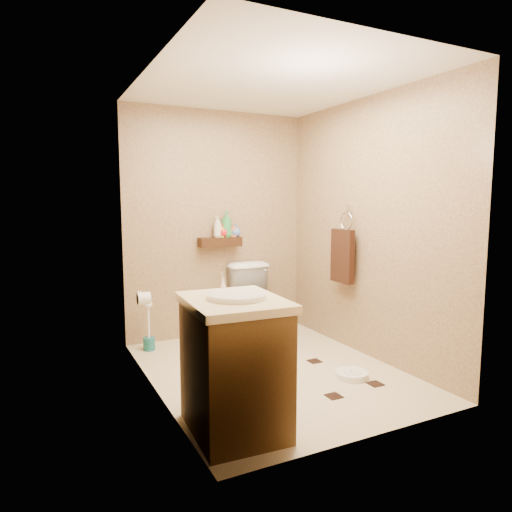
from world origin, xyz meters
TOP-DOWN VIEW (x-y plane):
  - ground at (0.00, 0.00)m, footprint 2.50×2.50m
  - wall_back at (0.00, 1.25)m, footprint 2.00×0.04m
  - wall_front at (0.00, -1.25)m, footprint 2.00×0.04m
  - wall_left at (-1.00, 0.00)m, footprint 0.04×2.50m
  - wall_right at (1.00, 0.00)m, footprint 0.04×2.50m
  - ceiling at (0.00, 0.00)m, footprint 2.00×2.50m
  - wall_shelf at (0.00, 1.17)m, footprint 0.46×0.14m
  - floor_accents at (0.03, -0.05)m, footprint 1.29×1.37m
  - toilet at (0.33, 0.83)m, footprint 0.47×0.79m
  - vanity at (-0.70, -0.79)m, footprint 0.62×0.73m
  - bathroom_scale at (0.52, -0.43)m, footprint 0.32×0.32m
  - toilet_brush at (-0.82, 1.02)m, footprint 0.11×0.11m
  - towel_ring at (0.91, 0.25)m, footprint 0.12×0.30m
  - toilet_paper at (-0.94, 0.65)m, footprint 0.12×0.11m
  - bottle_a at (-0.03, 1.17)m, footprint 0.12×0.12m
  - bottle_b at (0.01, 1.17)m, footprint 0.09×0.09m
  - bottle_c at (0.03, 1.17)m, footprint 0.15×0.15m
  - bottle_d at (0.08, 1.17)m, footprint 0.13×0.13m
  - bottle_e at (0.16, 1.17)m, footprint 0.09×0.09m
  - bottle_f at (0.18, 1.17)m, footprint 0.12×0.12m

SIDE VIEW (x-z plane):
  - ground at x=0.00m, z-range 0.00..0.00m
  - floor_accents at x=0.03m, z-range 0.00..0.01m
  - bathroom_scale at x=0.52m, z-range 0.00..0.05m
  - toilet_brush at x=-0.82m, z-range -0.07..0.42m
  - toilet at x=0.33m, z-range 0.00..0.79m
  - vanity at x=-0.70m, z-range -0.05..0.94m
  - toilet_paper at x=-0.94m, z-range 0.54..0.66m
  - towel_ring at x=0.91m, z-range 0.57..1.33m
  - wall_shelf at x=0.00m, z-range 0.97..1.07m
  - bottle_f at x=0.18m, z-range 1.07..1.21m
  - bottle_b at x=0.01m, z-range 1.07..1.21m
  - bottle_c at x=0.03m, z-range 1.07..1.21m
  - bottle_e at x=0.16m, z-range 1.07..1.22m
  - bottle_a at x=-0.03m, z-range 1.07..1.30m
  - wall_back at x=0.00m, z-range 0.00..2.40m
  - wall_front at x=0.00m, z-range 0.00..2.40m
  - wall_left at x=-1.00m, z-range 0.00..2.40m
  - wall_right at x=1.00m, z-range 0.00..2.40m
  - bottle_d at x=0.08m, z-range 1.07..1.35m
  - ceiling at x=0.00m, z-range 2.39..2.41m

